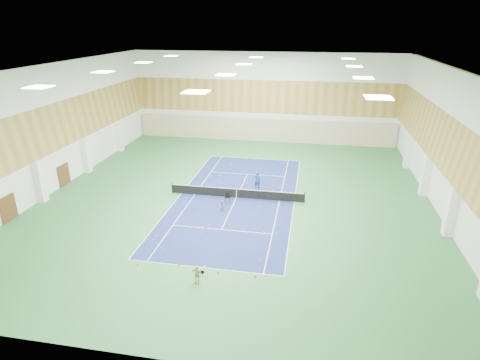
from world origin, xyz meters
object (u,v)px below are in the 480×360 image
tennis_net (236,192)px  child_court (222,206)px  coach (257,180)px  ball_cart (228,198)px  child_apron (197,274)px

tennis_net → child_court: size_ratio=12.55×
coach → child_court: bearing=76.6°
child_court → ball_cart: bearing=78.6°
coach → ball_cart: 4.52m
child_court → child_apron: 10.58m
child_court → child_apron: bearing=-94.7°
tennis_net → child_apron: child_apron is taller
child_apron → child_court: bearing=101.8°
tennis_net → ball_cart: 1.43m
coach → child_court: 6.13m
child_court → child_apron: size_ratio=0.77×
coach → tennis_net: bearing=66.9°
tennis_net → coach: (1.63, 2.62, 0.34)m
child_court → coach: bearing=59.3°
coach → ball_cart: coach is taller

